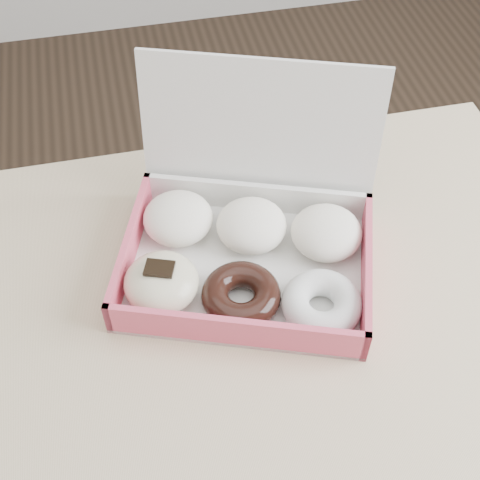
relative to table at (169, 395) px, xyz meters
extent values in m
cube|color=tan|center=(0.00, 0.00, 0.06)|extent=(1.20, 0.80, 0.04)
cylinder|color=tan|center=(0.55, 0.35, -0.32)|extent=(0.05, 0.05, 0.71)
cube|color=white|center=(0.13, 0.12, 0.08)|extent=(0.39, 0.34, 0.01)
cube|color=#E14E67|center=(0.09, 0.01, 0.11)|extent=(0.31, 0.12, 0.05)
cube|color=white|center=(0.17, 0.23, 0.11)|extent=(0.31, 0.12, 0.05)
cube|color=#E14E67|center=(-0.02, 0.17, 0.11)|extent=(0.09, 0.23, 0.05)
cube|color=#E14E67|center=(0.28, 0.06, 0.11)|extent=(0.09, 0.23, 0.05)
cube|color=white|center=(0.18, 0.25, 0.20)|extent=(0.32, 0.15, 0.24)
ellipsoid|color=white|center=(0.05, 0.21, 0.11)|extent=(0.13, 0.13, 0.06)
ellipsoid|color=white|center=(0.15, 0.17, 0.11)|extent=(0.13, 0.13, 0.06)
ellipsoid|color=white|center=(0.25, 0.14, 0.11)|extent=(0.13, 0.13, 0.06)
ellipsoid|color=beige|center=(0.01, 0.10, 0.11)|extent=(0.13, 0.13, 0.06)
cube|color=black|center=(0.01, 0.10, 0.14)|extent=(0.04, 0.04, 0.00)
torus|color=black|center=(0.11, 0.07, 0.10)|extent=(0.13, 0.13, 0.04)
torus|color=white|center=(0.21, 0.03, 0.10)|extent=(0.13, 0.13, 0.04)
camera|label=1|loc=(0.00, -0.43, 0.80)|focal=50.00mm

